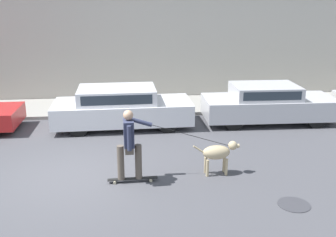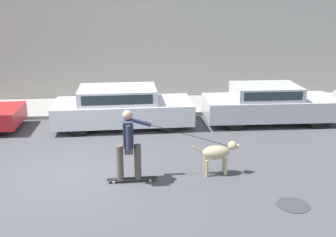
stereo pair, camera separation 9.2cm
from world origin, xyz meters
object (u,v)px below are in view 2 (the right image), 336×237
Objects in this scene: parked_car_1 at (122,107)px; dog at (218,153)px; parked_car_2 at (269,104)px; fire_hydrant at (327,104)px; skateboarder at (129,142)px.

parked_car_1 is 4.00× the size of dog.
dog is at bearing -60.53° from parked_car_1.
parked_car_2 is at bearing -1.21° from parked_car_1.
dog is at bearing -137.15° from fire_hydrant.
dog is (-2.56, -3.87, -0.09)m from parked_car_2.
parked_car_2 is 6.18m from skateboarder.
fire_hydrant is (7.02, 4.83, -0.60)m from skateboarder.
parked_car_2 is 2.53m from fire_hydrant.
skateboarder is (-2.05, -0.22, 0.42)m from dog.
skateboarder reaches higher than parked_car_2.
skateboarder is at bearing -137.28° from parked_car_2.
parked_car_1 is 1.01× the size of parked_car_2.
fire_hydrant is at bearing 18.43° from parked_car_2.
parked_car_1 is 6.33× the size of fire_hydrant.
parked_car_1 reaches higher than parked_car_2.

